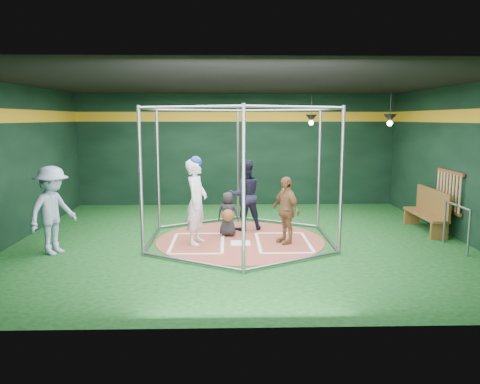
{
  "coord_description": "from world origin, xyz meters",
  "views": [
    {
      "loc": [
        -0.27,
        -10.33,
        2.74
      ],
      "look_at": [
        0.0,
        0.1,
        1.1
      ],
      "focal_mm": 35.0,
      "sensor_mm": 36.0,
      "label": 1
    }
  ],
  "objects_px": {
    "visitor_leopard": "(286,210)",
    "umpire": "(245,195)",
    "batter_figure": "(196,201)",
    "dugout_bench": "(429,210)"
  },
  "relations": [
    {
      "from": "visitor_leopard",
      "to": "umpire",
      "type": "relative_size",
      "value": 0.85
    },
    {
      "from": "batter_figure",
      "to": "dugout_bench",
      "type": "bearing_deg",
      "value": 10.33
    },
    {
      "from": "umpire",
      "to": "visitor_leopard",
      "type": "bearing_deg",
      "value": 109.96
    },
    {
      "from": "visitor_leopard",
      "to": "umpire",
      "type": "distance_m",
      "value": 1.53
    },
    {
      "from": "batter_figure",
      "to": "visitor_leopard",
      "type": "xyz_separation_m",
      "value": [
        1.96,
        0.01,
        -0.22
      ]
    },
    {
      "from": "umpire",
      "to": "dugout_bench",
      "type": "height_order",
      "value": "umpire"
    },
    {
      "from": "batter_figure",
      "to": "dugout_bench",
      "type": "relative_size",
      "value": 1.07
    },
    {
      "from": "batter_figure",
      "to": "umpire",
      "type": "height_order",
      "value": "batter_figure"
    },
    {
      "from": "visitor_leopard",
      "to": "dugout_bench",
      "type": "distance_m",
      "value": 3.78
    },
    {
      "from": "visitor_leopard",
      "to": "umpire",
      "type": "bearing_deg",
      "value": -176.0
    }
  ]
}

